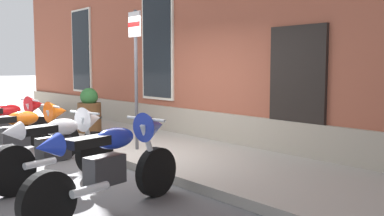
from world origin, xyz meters
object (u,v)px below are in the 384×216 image
motorcycle_white_sport (61,143)px  barrel_planter (89,112)px  motorcycle_orange_sport (22,132)px  motorcycle_red_sport (7,122)px  motorcycle_blue_sport (114,160)px  parking_sign (136,60)px

motorcycle_white_sport → barrel_planter: (-3.28, 2.08, 0.02)m
motorcycle_white_sport → barrel_planter: barrel_planter is taller
motorcycle_orange_sport → barrel_planter: barrel_planter is taller
motorcycle_red_sport → motorcycle_white_sport: (2.80, -0.13, -0.00)m
barrel_planter → motorcycle_blue_sport: bearing=-23.6°
motorcycle_blue_sport → parking_sign: bearing=142.6°
motorcycle_orange_sport → barrel_planter: 2.91m
parking_sign → barrel_planter: 2.71m
motorcycle_blue_sport → barrel_planter: bearing=156.4°
parking_sign → barrel_planter: bearing=173.0°
motorcycle_red_sport → parking_sign: parking_sign is taller
motorcycle_orange_sport → parking_sign: bearing=75.4°
motorcycle_white_sport → parking_sign: parking_sign is taller
motorcycle_orange_sport → motorcycle_white_sport: motorcycle_orange_sport is taller
motorcycle_white_sport → barrel_planter: bearing=147.7°
motorcycle_red_sport → motorcycle_white_sport: bearing=-2.7°
barrel_planter → motorcycle_red_sport: bearing=-76.0°
motorcycle_orange_sport → motorcycle_red_sport: bearing=171.7°
motorcycle_white_sport → barrel_planter: size_ratio=1.97×
motorcycle_red_sport → motorcycle_orange_sport: 1.48m
motorcycle_blue_sport → parking_sign: (-2.33, 1.78, 1.15)m
motorcycle_white_sport → motorcycle_blue_sport: motorcycle_blue_sport is taller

